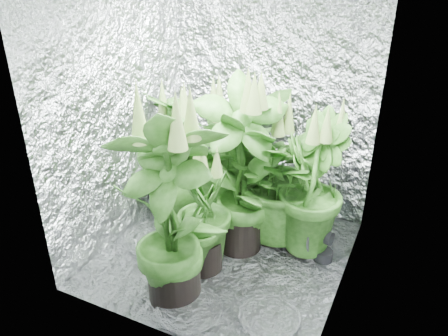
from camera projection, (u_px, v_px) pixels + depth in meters
ground at (225, 253)px, 3.10m from camera, size 1.60×1.60×0.00m
walls at (226, 120)px, 2.66m from camera, size 1.62×1.62×2.00m
plant_a at (228, 155)px, 3.34m from camera, size 1.08×1.08×1.13m
plant_b at (241, 170)px, 2.91m from camera, size 0.89×0.89×1.32m
plant_c at (310, 187)px, 2.96m from camera, size 0.70×0.70×1.08m
plant_d at (176, 158)px, 3.34m from camera, size 0.75×0.75×1.10m
plant_e at (274, 175)px, 3.05m from camera, size 1.13×1.13×1.10m
plant_f at (170, 210)px, 2.44m from camera, size 0.89×0.89×1.34m
plant_g at (202, 215)px, 2.78m from camera, size 0.55×0.55×0.90m
circulation_fan at (321, 241)px, 2.99m from camera, size 0.16×0.29×0.34m
plant_label at (180, 263)px, 2.53m from camera, size 0.05×0.04×0.07m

